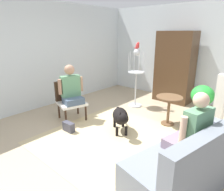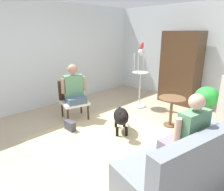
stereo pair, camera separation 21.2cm
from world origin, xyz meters
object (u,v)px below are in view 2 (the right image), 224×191
(armchair, at_px, (73,97))
(person_on_armchair, at_px, (74,87))
(dog, at_px, (121,117))
(column_lamp, at_px, (223,107))
(round_end_table, at_px, (172,106))
(person_on_couch, at_px, (188,133))
(bird_cage_stand, at_px, (140,76))
(couch, at_px, (189,164))
(parrot, at_px, (142,46))
(potted_plant, at_px, (206,101))
(handbag, at_px, (70,126))
(armoire_cabinet, at_px, (181,68))

(armchair, bearing_deg, person_on_armchair, -16.21)
(dog, bearing_deg, column_lamp, 41.82)
(armchair, distance_m, round_end_table, 2.26)
(person_on_couch, xyz_separation_m, bird_cage_stand, (-2.24, 1.95, 0.11))
(column_lamp, bearing_deg, dog, -138.18)
(person_on_couch, distance_m, person_on_armchair, 2.81)
(couch, relative_size, column_lamp, 1.63)
(parrot, distance_m, column_lamp, 2.36)
(potted_plant, bearing_deg, couch, -73.91)
(person_on_couch, relative_size, dog, 1.21)
(armchair, bearing_deg, bird_cage_stand, 67.33)
(armchair, xyz_separation_m, handbag, (0.55, -0.47, -0.41))
(potted_plant, xyz_separation_m, armoire_cabinet, (-1.17, 1.08, 0.43))
(person_on_armchair, distance_m, bird_cage_stand, 1.81)
(column_lamp, height_order, handbag, column_lamp)
(person_on_couch, distance_m, handbag, 2.48)
(person_on_couch, height_order, handbag, person_on_couch)
(potted_plant, height_order, column_lamp, column_lamp)
(handbag, bearing_deg, bird_cage_stand, 86.04)
(parrot, bearing_deg, armchair, -112.96)
(parrot, bearing_deg, potted_plant, 1.00)
(bird_cage_stand, bearing_deg, parrot, 0.00)
(person_on_couch, height_order, potted_plant, person_on_couch)
(potted_plant, bearing_deg, round_end_table, -134.52)
(parrot, relative_size, potted_plant, 0.19)
(dog, distance_m, column_lamp, 1.96)
(couch, relative_size, armoire_cabinet, 0.98)
(couch, bearing_deg, bird_cage_stand, 139.82)
(dog, distance_m, armoire_cabinet, 2.67)
(column_lamp, bearing_deg, potted_plant, 152.28)
(dog, distance_m, parrot, 2.07)
(couch, xyz_separation_m, armoire_cabinet, (-1.74, 3.05, 0.68))
(person_on_couch, xyz_separation_m, parrot, (-2.23, 1.95, 0.88))
(armoire_cabinet, bearing_deg, handbag, -102.23)
(bird_cage_stand, xyz_separation_m, armoire_cabinet, (0.56, 1.11, 0.13))
(couch, relative_size, potted_plant, 2.23)
(armchair, height_order, round_end_table, armchair)
(round_end_table, height_order, handbag, round_end_table)
(round_end_table, relative_size, column_lamp, 0.54)
(parrot, bearing_deg, column_lamp, -4.83)
(parrot, relative_size, column_lamp, 0.14)
(person_on_armchair, relative_size, handbag, 3.19)
(couch, distance_m, armoire_cabinet, 3.57)
(couch, relative_size, person_on_armchair, 2.28)
(round_end_table, bearing_deg, column_lamp, 18.75)
(person_on_couch, bearing_deg, round_end_table, 124.79)
(dog, height_order, armoire_cabinet, armoire_cabinet)
(armchair, height_order, potted_plant, armchair)
(armchair, distance_m, person_on_couch, 2.96)
(round_end_table, distance_m, bird_cage_stand, 1.38)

